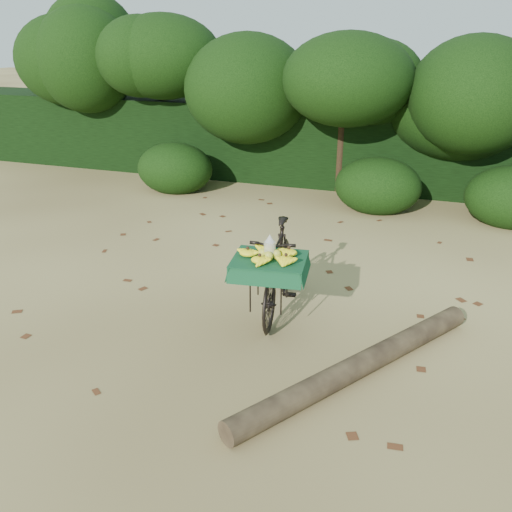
% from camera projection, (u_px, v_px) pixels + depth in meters
% --- Properties ---
extents(ground, '(80.00, 80.00, 0.00)m').
position_uv_depth(ground, '(227.00, 287.00, 7.68)').
color(ground, tan).
rests_on(ground, ground).
extents(vendor_bicycle, '(0.93, 1.98, 1.16)m').
position_uv_depth(vendor_bicycle, '(277.00, 268.00, 6.81)').
color(vendor_bicycle, black).
rests_on(vendor_bicycle, ground).
extents(fallen_log, '(2.07, 3.03, 0.25)m').
position_uv_depth(fallen_log, '(360.00, 365.00, 5.66)').
color(fallen_log, brown).
rests_on(fallen_log, ground).
extents(hedge_backdrop, '(26.00, 1.80, 1.80)m').
position_uv_depth(hedge_backdrop, '(326.00, 143.00, 12.83)').
color(hedge_backdrop, black).
rests_on(hedge_backdrop, ground).
extents(tree_row, '(14.50, 2.00, 4.00)m').
position_uv_depth(tree_row, '(292.00, 98.00, 11.91)').
color(tree_row, black).
rests_on(tree_row, ground).
extents(bush_clumps, '(8.80, 1.70, 0.90)m').
position_uv_depth(bush_clumps, '(328.00, 184.00, 11.10)').
color(bush_clumps, black).
rests_on(bush_clumps, ground).
extents(leaf_litter, '(7.00, 7.30, 0.01)m').
position_uv_depth(leaf_litter, '(243.00, 269.00, 8.25)').
color(leaf_litter, '#522B16').
rests_on(leaf_litter, ground).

